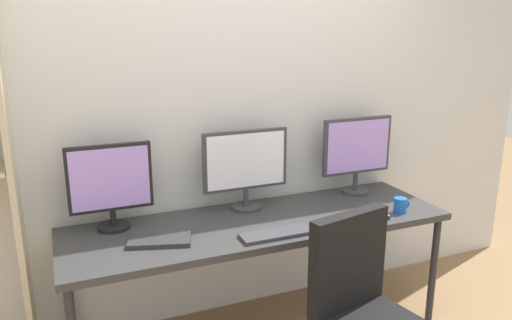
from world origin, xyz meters
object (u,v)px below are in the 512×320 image
at_px(monitor_center, 246,165).
at_px(coffee_mug, 400,205).
at_px(desk, 259,229).
at_px(keyboard_main, 276,234).
at_px(monitor_left, 110,183).
at_px(monitor_right, 357,150).
at_px(laptop_closed, 160,238).
at_px(computer_mouse, 384,215).

bearing_deg(monitor_center, coffee_mug, -26.51).
distance_m(desk, keyboard_main, 0.24).
bearing_deg(monitor_left, monitor_center, 0.00).
bearing_deg(monitor_center, monitor_right, -0.00).
xyz_separation_m(monitor_center, monitor_right, (0.79, -0.00, 0.01)).
distance_m(monitor_left, keyboard_main, 0.94).
bearing_deg(keyboard_main, monitor_center, 90.00).
xyz_separation_m(keyboard_main, laptop_closed, (-0.59, 0.18, 0.00)).
distance_m(monitor_center, monitor_right, 0.79).
bearing_deg(desk, keyboard_main, -90.00).
xyz_separation_m(monitor_left, laptop_closed, (0.20, -0.26, -0.25)).
relative_size(desk, keyboard_main, 5.64).
distance_m(keyboard_main, coffee_mug, 0.84).
height_order(desk, coffee_mug, coffee_mug).
xyz_separation_m(desk, keyboard_main, (0.00, -0.23, 0.06)).
distance_m(desk, monitor_center, 0.39).
height_order(monitor_right, coffee_mug, monitor_right).
relative_size(desk, computer_mouse, 23.09).
relative_size(computer_mouse, laptop_closed, 0.30).
xyz_separation_m(monitor_left, monitor_right, (1.58, 0.00, 0.03)).
relative_size(monitor_left, computer_mouse, 4.97).
height_order(monitor_left, computer_mouse, monitor_left).
xyz_separation_m(laptop_closed, coffee_mug, (1.42, -0.16, 0.03)).
height_order(monitor_right, computer_mouse, monitor_right).
relative_size(keyboard_main, laptop_closed, 1.23).
xyz_separation_m(desk, computer_mouse, (0.70, -0.23, 0.07)).
bearing_deg(monitor_center, laptop_closed, -156.12).
relative_size(monitor_center, coffee_mug, 5.02).
bearing_deg(monitor_center, desk, -90.00).
height_order(desk, keyboard_main, keyboard_main).
bearing_deg(laptop_closed, coffee_mug, 10.38).
distance_m(laptop_closed, coffee_mug, 1.43).
xyz_separation_m(keyboard_main, computer_mouse, (0.70, -0.00, 0.01)).
distance_m(monitor_left, monitor_right, 1.58).
bearing_deg(desk, monitor_right, 15.08).
height_order(monitor_center, keyboard_main, monitor_center).
height_order(monitor_center, coffee_mug, monitor_center).
bearing_deg(coffee_mug, monitor_right, 96.37).
distance_m(monitor_center, keyboard_main, 0.52).
bearing_deg(laptop_closed, monitor_left, 144.78).
distance_m(monitor_right, laptop_closed, 1.43).
xyz_separation_m(desk, monitor_center, (0.00, 0.21, 0.33)).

